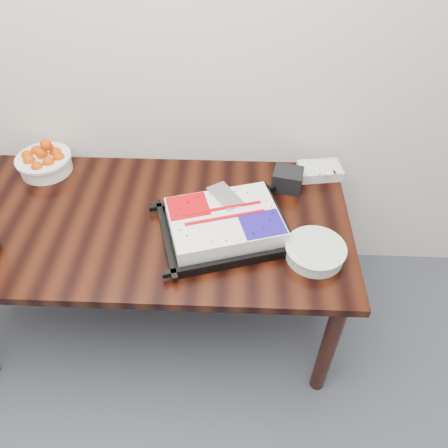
{
  "coord_description": "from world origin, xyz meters",
  "views": [
    {
      "loc": [
        0.4,
        0.62,
        2.09
      ],
      "look_at": [
        0.35,
        1.9,
        0.83
      ],
      "focal_mm": 35.0,
      "sensor_mm": 36.0,
      "label": 1
    }
  ],
  "objects_px": {
    "cake_tray": "(224,224)",
    "tangerine_bowl": "(43,159)",
    "napkin_box": "(288,179)",
    "plate_stack": "(315,252)",
    "table": "(149,233)"
  },
  "relations": [
    {
      "from": "table",
      "to": "cake_tray",
      "type": "height_order",
      "value": "cake_tray"
    },
    {
      "from": "tangerine_bowl",
      "to": "napkin_box",
      "type": "distance_m",
      "value": 1.19
    },
    {
      "from": "cake_tray",
      "to": "napkin_box",
      "type": "bearing_deg",
      "value": 47.72
    },
    {
      "from": "table",
      "to": "plate_stack",
      "type": "bearing_deg",
      "value": -14.9
    },
    {
      "from": "tangerine_bowl",
      "to": "plate_stack",
      "type": "height_order",
      "value": "tangerine_bowl"
    },
    {
      "from": "table",
      "to": "cake_tray",
      "type": "distance_m",
      "value": 0.38
    },
    {
      "from": "plate_stack",
      "to": "napkin_box",
      "type": "xyz_separation_m",
      "value": [
        -0.08,
        0.44,
        0.02
      ]
    },
    {
      "from": "table",
      "to": "plate_stack",
      "type": "xyz_separation_m",
      "value": [
        0.72,
        -0.19,
        0.12
      ]
    },
    {
      "from": "cake_tray",
      "to": "tangerine_bowl",
      "type": "relative_size",
      "value": 2.31
    },
    {
      "from": "tangerine_bowl",
      "to": "napkin_box",
      "type": "bearing_deg",
      "value": -3.93
    },
    {
      "from": "plate_stack",
      "to": "napkin_box",
      "type": "relative_size",
      "value": 1.82
    },
    {
      "from": "tangerine_bowl",
      "to": "cake_tray",
      "type": "bearing_deg",
      "value": -23.7
    },
    {
      "from": "cake_tray",
      "to": "plate_stack",
      "type": "bearing_deg",
      "value": -18.45
    },
    {
      "from": "cake_tray",
      "to": "tangerine_bowl",
      "type": "bearing_deg",
      "value": 156.3
    },
    {
      "from": "plate_stack",
      "to": "napkin_box",
      "type": "bearing_deg",
      "value": 100.92
    }
  ]
}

